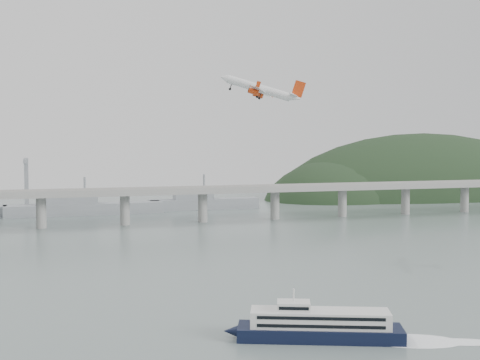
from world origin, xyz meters
name	(u,v)px	position (x,y,z in m)	size (l,w,h in m)	color
ground	(288,294)	(0.00, 0.00, 0.00)	(900.00, 900.00, 0.00)	slate
bridge	(170,196)	(-1.15, 200.00, 17.65)	(800.00, 22.00, 23.90)	gray
headland	(435,215)	(285.18, 331.75, -19.34)	(365.00, 155.00, 156.00)	black
ferry	(320,326)	(-10.52, -49.16, 3.66)	(68.37, 32.13, 13.50)	black
airliner	(261,89)	(12.65, 64.97, 75.08)	(34.84, 33.33, 14.33)	white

